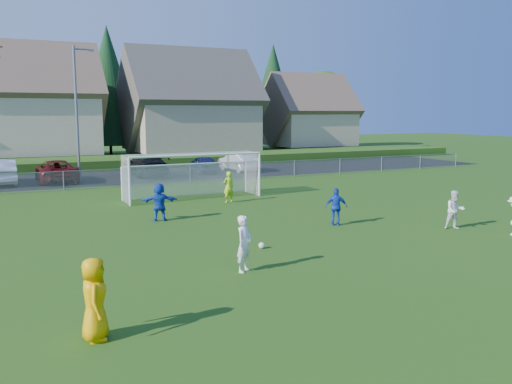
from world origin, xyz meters
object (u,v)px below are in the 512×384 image
soccer_ball (262,245)px  referee (94,299)px  car_b (1,172)px  car_d (146,165)px  car_c (56,171)px  car_f (238,162)px  player_white_b (455,210)px  car_e (203,164)px  goalkeeper (229,187)px  soccer_goal (191,169)px  player_blue_b (159,202)px  player_blue_a (336,207)px  player_white_a (244,244)px

soccer_ball → referee: size_ratio=0.13×
car_b → car_d: (9.65, 0.27, -0.02)m
car_c → car_f: 13.83m
player_white_b → car_c: size_ratio=0.30×
car_b → car_e: (14.19, 0.40, -0.14)m
car_b → car_e: 14.20m
soccer_ball → car_d: (1.93, 22.77, 0.69)m
goalkeeper → car_f: goalkeeper is taller
car_e → car_f: car_f is taller
car_e → car_f: size_ratio=0.89×
goalkeeper → soccer_goal: bearing=-66.2°
car_d → car_c: bearing=2.7°
car_d → player_blue_b: bearing=75.8°
player_blue_b → car_d: player_blue_b is taller
player_blue_a → car_c: bearing=-38.7°
car_c → player_blue_a: bearing=114.0°
referee → car_d: (8.45, 28.03, -0.08)m
player_white_b → car_f: player_white_b is taller
soccer_ball → car_e: 23.81m
player_white_a → player_white_b: player_white_a is taller
player_blue_b → car_f: player_blue_b is taller
car_d → car_f: (7.55, 0.15, -0.07)m
soccer_ball → player_white_a: size_ratio=0.13×
player_blue_a → car_d: (-2.62, 20.67, 0.02)m
soccer_ball → player_blue_a: player_blue_a is taller
player_blue_b → car_c: bearing=-66.1°
car_b → player_blue_a: bearing=120.6°
referee → player_white_b: 15.66m
car_b → car_c: car_b is taller
player_white_b → car_c: 26.25m
player_blue_b → car_d: size_ratio=0.30×
player_white_b → soccer_goal: size_ratio=0.21×
car_b → car_d: size_ratio=0.90×
soccer_ball → player_white_b: player_white_b is taller
goalkeeper → car_d: bearing=-90.8°
player_white_b → car_d: (-6.50, 23.39, 0.02)m
car_d → soccer_goal: 11.12m
car_b → car_c: 3.39m
goalkeeper → player_blue_b: bearing=29.4°
player_blue_a → car_d: 20.83m
car_b → car_c: bearing=176.4°
player_blue_a → soccer_goal: bearing=-45.2°
soccer_ball → player_blue_b: 6.60m
player_white_b → soccer_goal: 14.12m
player_blue_a → soccer_goal: (-2.98, 9.59, 0.84)m
player_blue_a → car_e: (1.93, 20.80, -0.11)m
player_blue_b → referee: bearing=82.7°
player_white_a → car_b: (-6.03, 24.70, -0.03)m
player_blue_b → car_f: 20.08m
player_white_a → player_blue_a: (6.24, 4.31, -0.06)m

